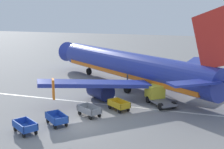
# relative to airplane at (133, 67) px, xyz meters

# --- Properties ---
(ground_plane) EXTENTS (220.00, 220.00, 0.00)m
(ground_plane) POSITION_rel_airplane_xyz_m (-1.17, -15.48, -3.05)
(ground_plane) COLOR gray
(apron_stripe) EXTENTS (120.00, 0.36, 0.01)m
(apron_stripe) POSITION_rel_airplane_xyz_m (-1.17, -8.28, -3.05)
(apron_stripe) COLOR silver
(apron_stripe) RESTS_ON ground
(airplane) EXTENTS (32.78, 28.41, 11.34)m
(airplane) POSITION_rel_airplane_xyz_m (0.00, 0.00, 0.00)
(airplane) COLOR #28389E
(airplane) RESTS_ON ground
(baggage_cart_nearest) EXTENTS (3.41, 2.51, 1.07)m
(baggage_cart_nearest) POSITION_rel_airplane_xyz_m (-5.12, -18.44, -2.45)
(baggage_cart_nearest) COLOR #234CB2
(baggage_cart_nearest) RESTS_ON ground
(baggage_cart_second_in_row) EXTENTS (3.22, 2.81, 1.07)m
(baggage_cart_second_in_row) POSITION_rel_airplane_xyz_m (-3.40, -15.80, -2.45)
(baggage_cart_second_in_row) COLOR #234CB2
(baggage_cart_second_in_row) RESTS_ON ground
(baggage_cart_third_in_row) EXTENTS (3.44, 2.46, 1.07)m
(baggage_cart_third_in_row) POSITION_rel_airplane_xyz_m (-1.37, -12.55, -2.45)
(baggage_cart_third_in_row) COLOR gray
(baggage_cart_third_in_row) RESTS_ON ground
(baggage_cart_fourth_in_row) EXTENTS (3.29, 2.71, 1.07)m
(baggage_cart_fourth_in_row) POSITION_rel_airplane_xyz_m (0.95, -9.76, -2.45)
(baggage_cart_fourth_in_row) COLOR gold
(baggage_cart_fourth_in_row) RESTS_ON ground
(service_truck_beside_carts) EXTENTS (4.26, 4.58, 2.10)m
(service_truck_beside_carts) POSITION_rel_airplane_xyz_m (4.46, -5.95, -1.95)
(service_truck_beside_carts) COLOR slate
(service_truck_beside_carts) RESTS_ON ground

